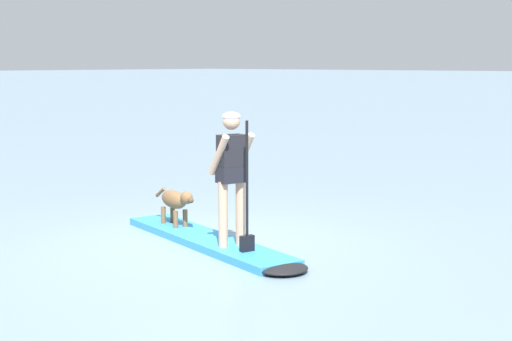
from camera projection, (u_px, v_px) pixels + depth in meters
name	position (u px, v px, depth m)	size (l,w,h in m)	color
ground_plane	(207.00, 244.00, 10.43)	(400.00, 400.00, 0.00)	gray
paddleboard	(216.00, 244.00, 10.23)	(3.79, 1.51, 0.10)	#338CD8
person_paddler	(232.00, 169.00, 9.75)	(0.66, 0.56, 1.72)	tan
dog	(176.00, 201.00, 11.08)	(1.07, 0.38, 0.54)	brown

